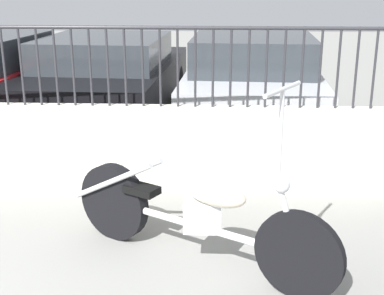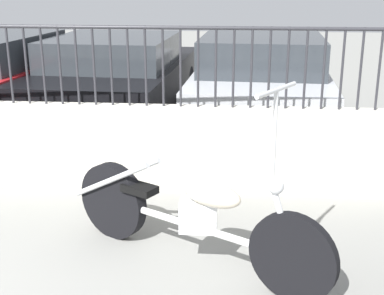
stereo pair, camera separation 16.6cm
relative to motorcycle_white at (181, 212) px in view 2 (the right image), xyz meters
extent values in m
cylinder|color=#2D2D33|center=(-1.87, 1.44, 0.88)|extent=(0.02, 0.02, 0.79)
cylinder|color=#2D2D33|center=(-1.70, 1.44, 0.88)|extent=(0.02, 0.02, 0.79)
cylinder|color=#2D2D33|center=(-1.52, 1.44, 0.88)|extent=(0.02, 0.02, 0.79)
cylinder|color=#2D2D33|center=(-1.35, 1.44, 0.88)|extent=(0.02, 0.02, 0.79)
cylinder|color=#2D2D33|center=(-1.18, 1.44, 0.88)|extent=(0.02, 0.02, 0.79)
cylinder|color=#2D2D33|center=(-1.01, 1.44, 0.88)|extent=(0.02, 0.02, 0.79)
cylinder|color=#2D2D33|center=(-0.84, 1.44, 0.88)|extent=(0.02, 0.02, 0.79)
cylinder|color=#2D2D33|center=(-0.66, 1.44, 0.88)|extent=(0.02, 0.02, 0.79)
cylinder|color=#2D2D33|center=(-0.49, 1.44, 0.88)|extent=(0.02, 0.02, 0.79)
cylinder|color=#2D2D33|center=(-0.32, 1.44, 0.88)|extent=(0.02, 0.02, 0.79)
cylinder|color=#2D2D33|center=(-0.15, 1.44, 0.88)|extent=(0.02, 0.02, 0.79)
cylinder|color=#2D2D33|center=(0.02, 1.44, 0.88)|extent=(0.02, 0.02, 0.79)
cylinder|color=#2D2D33|center=(0.20, 1.44, 0.88)|extent=(0.02, 0.02, 0.79)
cylinder|color=#2D2D33|center=(0.37, 1.44, 0.88)|extent=(0.02, 0.02, 0.79)
cylinder|color=#2D2D33|center=(0.54, 1.44, 0.88)|extent=(0.02, 0.02, 0.79)
cylinder|color=#2D2D33|center=(0.71, 1.44, 0.88)|extent=(0.02, 0.02, 0.79)
cylinder|color=#2D2D33|center=(0.89, 1.44, 0.88)|extent=(0.02, 0.02, 0.79)
cylinder|color=#2D2D33|center=(1.06, 1.44, 0.88)|extent=(0.02, 0.02, 0.79)
cylinder|color=#2D2D33|center=(1.23, 1.44, 0.88)|extent=(0.02, 0.02, 0.79)
cylinder|color=#2D2D33|center=(1.40, 1.44, 0.88)|extent=(0.02, 0.02, 0.79)
cylinder|color=#2D2D33|center=(1.57, 1.44, 0.88)|extent=(0.02, 0.02, 0.79)
cylinder|color=#2D2D33|center=(1.75, 1.44, 0.88)|extent=(0.02, 0.02, 0.79)
cylinder|color=black|center=(0.81, -0.48, -0.08)|extent=(0.59, 0.38, 0.64)
cylinder|color=black|center=(-0.61, 0.36, -0.08)|extent=(0.62, 0.42, 0.66)
cylinder|color=silver|center=(0.10, -0.06, -0.08)|extent=(1.34, 0.82, 0.06)
cube|color=silver|center=(0.14, -0.08, 0.02)|extent=(0.28, 0.18, 0.24)
ellipsoid|color=beige|center=(0.24, -0.14, 0.22)|extent=(0.51, 0.41, 0.18)
cube|color=black|center=(-0.35, 0.21, 0.10)|extent=(0.32, 0.28, 0.06)
cylinder|color=silver|center=(0.73, -0.43, 0.17)|extent=(0.21, 0.15, 0.51)
sphere|color=silver|center=(0.68, -0.40, 0.40)|extent=(0.11, 0.11, 0.11)
cylinder|color=silver|center=(0.65, -0.39, 0.73)|extent=(0.03, 0.03, 0.63)
cylinder|color=silver|center=(0.65, -0.39, 1.04)|extent=(0.29, 0.46, 0.03)
cylinder|color=silver|center=(-0.61, 0.28, 0.14)|extent=(0.73, 0.46, 0.46)
cylinder|color=silver|center=(-0.53, 0.40, 0.14)|extent=(0.73, 0.46, 0.46)
cylinder|color=black|center=(-2.22, 5.13, -0.08)|extent=(0.18, 0.65, 0.64)
cylinder|color=black|center=(-2.50, 2.59, -0.08)|extent=(0.18, 0.65, 0.64)
cylinder|color=black|center=(-2.22, 5.60, -0.08)|extent=(0.15, 0.65, 0.64)
cylinder|color=black|center=(-0.44, 5.50, -0.08)|extent=(0.15, 0.65, 0.64)
cylinder|color=black|center=(-2.37, 3.02, -0.08)|extent=(0.15, 0.65, 0.64)
cylinder|color=black|center=(-0.59, 2.92, -0.08)|extent=(0.15, 0.65, 0.64)
cube|color=black|center=(-1.41, 4.26, 0.15)|extent=(2.13, 4.27, 0.64)
cube|color=#2D3338|center=(-1.42, 4.05, 0.68)|extent=(1.82, 2.10, 0.42)
cylinder|color=black|center=(-0.05, 5.47, -0.08)|extent=(0.14, 0.64, 0.64)
cylinder|color=black|center=(1.71, 5.37, -0.08)|extent=(0.14, 0.64, 0.64)
cylinder|color=black|center=(-0.19, 3.00, -0.08)|extent=(0.14, 0.64, 0.64)
cylinder|color=black|center=(1.58, 2.91, -0.08)|extent=(0.14, 0.64, 0.64)
cube|color=#B7BABF|center=(0.76, 4.19, 0.14)|extent=(2.09, 4.08, 0.60)
cube|color=#2D3338|center=(0.75, 3.99, 0.68)|extent=(1.79, 2.00, 0.48)
camera|label=1|loc=(0.23, -3.74, 1.73)|focal=50.00mm
camera|label=2|loc=(0.40, -3.73, 1.73)|focal=50.00mm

